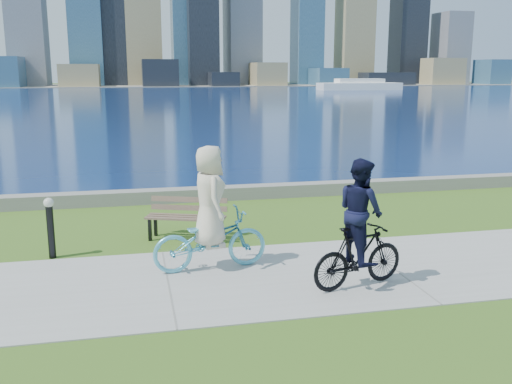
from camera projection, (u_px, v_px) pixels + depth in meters
ground at (391, 268)px, 10.32m from camera, size 320.00×320.00×0.00m
concrete_path at (391, 267)px, 10.32m from camera, size 80.00×3.50×0.02m
seawall at (295, 190)px, 16.21m from camera, size 90.00×0.50×0.35m
bay_water at (162, 96)px, 79.08m from camera, size 320.00×131.00×0.01m
far_shore at (148, 85)px, 134.47m from camera, size 320.00×30.00×0.12m
ferry_far at (359, 85)px, 103.61m from camera, size 15.07×4.31×2.05m
park_bench at (187, 214)px, 12.02m from camera, size 1.76×1.13×0.86m
bollard_lamp at (50, 224)px, 10.72m from camera, size 0.19×0.19×1.18m
cyclist_woman at (210, 224)px, 10.04m from camera, size 0.94×2.12×2.22m
cyclist_man at (359, 234)px, 9.20m from camera, size 0.92×1.79×2.13m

